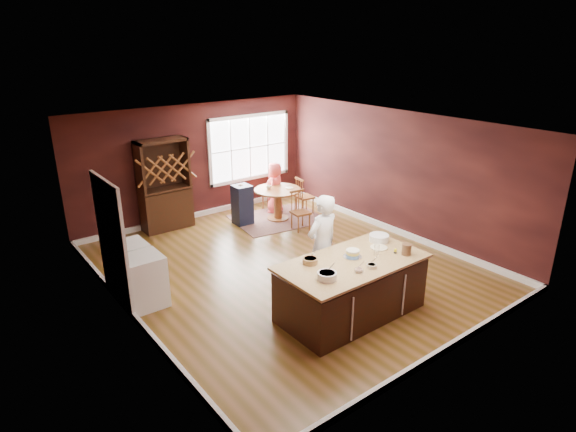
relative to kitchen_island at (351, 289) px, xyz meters
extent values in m
plane|color=brown|center=(0.19, 1.93, -0.44)|extent=(7.00, 7.00, 0.00)
plane|color=white|center=(0.19, 1.93, 2.26)|extent=(7.00, 7.00, 0.00)
plane|color=black|center=(0.19, 5.43, 0.91)|extent=(6.00, 0.00, 6.00)
plane|color=black|center=(0.19, -1.57, 0.91)|extent=(6.00, 0.00, 6.00)
plane|color=black|center=(-2.81, 1.93, 0.91)|extent=(0.00, 7.00, 7.00)
plane|color=black|center=(3.19, 1.93, 0.91)|extent=(0.00, 7.00, 7.00)
cube|color=#33140B|center=(0.00, 0.00, -0.02)|extent=(2.24, 1.13, 0.83)
cube|color=#D5B96F|center=(0.00, 0.00, 0.46)|extent=(2.32, 1.21, 0.04)
cylinder|color=brown|center=(1.59, 4.09, -0.42)|extent=(0.52, 0.52, 0.04)
cylinder|color=brown|center=(1.59, 4.09, -0.08)|extent=(0.18, 0.18, 0.67)
cylinder|color=brown|center=(1.59, 4.09, 0.29)|extent=(1.11, 1.11, 0.04)
imported|color=white|center=(0.09, 0.80, 0.44)|extent=(0.67, 0.46, 1.75)
cylinder|color=white|center=(-0.71, -0.21, 0.53)|extent=(0.28, 0.28, 0.11)
cylinder|color=olive|center=(-0.57, 0.32, 0.52)|extent=(0.23, 0.23, 0.09)
cylinder|color=silver|center=(-0.19, -0.32, 0.51)|extent=(0.14, 0.14, 0.05)
cylinder|color=beige|center=(0.05, -0.34, 0.51)|extent=(0.15, 0.15, 0.06)
cylinder|color=silver|center=(0.44, -0.08, 0.57)|extent=(0.08, 0.08, 0.17)
cylinder|color=beige|center=(0.66, 0.07, 0.49)|extent=(0.28, 0.28, 0.02)
cylinder|color=silver|center=(0.88, 0.27, 0.54)|extent=(0.32, 0.32, 0.11)
cylinder|color=#48331E|center=(0.82, -0.35, 0.57)|extent=(0.15, 0.15, 0.18)
cube|color=brown|center=(1.59, 4.09, -0.43)|extent=(2.26, 1.86, 0.01)
imported|color=#E44A48|center=(1.84, 4.52, 0.19)|extent=(0.73, 0.70, 1.26)
cylinder|color=beige|center=(1.86, 3.98, 0.32)|extent=(0.19, 0.19, 0.01)
imported|color=silver|center=(1.43, 4.22, 0.36)|extent=(0.12, 0.12, 0.09)
cube|color=#401F11|center=(-0.74, 5.15, 0.59)|extent=(1.12, 0.47, 2.05)
cube|color=silver|center=(-2.45, 2.21, 0.00)|extent=(0.60, 0.58, 0.87)
cube|color=white|center=(-2.45, 2.85, -0.01)|extent=(0.59, 0.58, 0.86)
camera|label=1|loc=(-4.80, -4.64, 3.67)|focal=30.00mm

